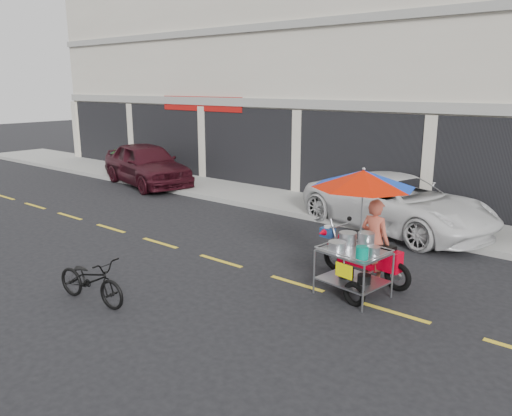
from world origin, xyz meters
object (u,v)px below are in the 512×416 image
Objects in this scene: white_pickup at (398,203)px; food_vendor_rig at (365,213)px; maroon_sedan at (147,164)px; near_bicycle at (91,280)px.

white_pickup is 2.21× the size of food_vendor_rig.
food_vendor_rig reaches higher than maroon_sedan.
white_pickup is (9.86, 0.28, -0.08)m from maroon_sedan.
maroon_sedan is 11.72m from food_vendor_rig.
near_bicycle is (-2.24, -7.66, -0.30)m from white_pickup.
food_vendor_rig is (1.17, -4.18, 0.76)m from white_pickup.
white_pickup is 4.41m from food_vendor_rig.
near_bicycle is 0.67× the size of food_vendor_rig.
maroon_sedan is 10.62m from near_bicycle.
maroon_sedan is 2.01× the size of food_vendor_rig.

